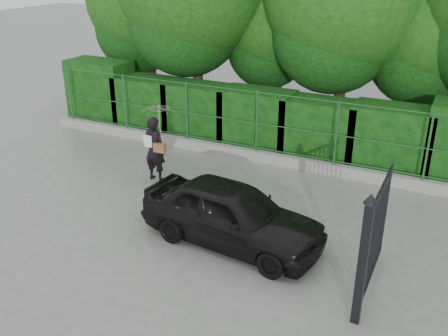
% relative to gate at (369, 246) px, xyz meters
% --- Properties ---
extents(ground, '(80.00, 80.00, 0.00)m').
position_rel_gate_xyz_m(ground, '(-4.60, 0.72, -1.19)').
color(ground, gray).
extents(kerb, '(14.00, 0.25, 0.30)m').
position_rel_gate_xyz_m(kerb, '(-4.60, 5.22, -1.04)').
color(kerb, '#9E9E99').
rests_on(kerb, ground).
extents(fence, '(14.13, 0.06, 1.80)m').
position_rel_gate_xyz_m(fence, '(-4.38, 5.22, 0.01)').
color(fence, '#235628').
rests_on(fence, kerb).
extents(hedge, '(14.20, 1.20, 2.20)m').
position_rel_gate_xyz_m(hedge, '(-4.62, 6.22, -0.23)').
color(hedge, black).
rests_on(hedge, ground).
extents(gate, '(0.22, 2.33, 2.36)m').
position_rel_gate_xyz_m(gate, '(0.00, 0.00, 0.00)').
color(gate, black).
rests_on(gate, ground).
extents(woman, '(0.92, 0.89, 2.08)m').
position_rel_gate_xyz_m(woman, '(-5.99, 2.83, 0.14)').
color(woman, black).
rests_on(woman, ground).
extents(car, '(4.08, 1.99, 1.34)m').
position_rel_gate_xyz_m(car, '(-2.90, 0.85, -0.52)').
color(car, black).
rests_on(car, ground).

